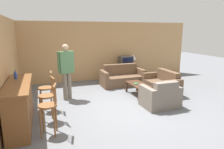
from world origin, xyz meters
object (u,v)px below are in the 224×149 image
at_px(loveseat_right, 162,85).
at_px(bar_chair_mid, 47,99).
at_px(couch_far, 122,78).
at_px(tv, 126,61).
at_px(person_by_window, 66,69).
at_px(tv_unit, 126,73).
at_px(bar_chair_near, 49,109).
at_px(armchair_near, 161,97).
at_px(book_on_table, 136,84).
at_px(bottle, 15,75).
at_px(table_lamp, 134,57).
at_px(bar_chair_far, 46,91).
at_px(coffee_table, 138,86).

bearing_deg(loveseat_right, bar_chair_mid, -164.92).
bearing_deg(couch_far, tv, 58.70).
bearing_deg(person_by_window, tv_unit, 33.85).
xyz_separation_m(couch_far, loveseat_right, (0.97, -1.46, -0.00)).
distance_m(bar_chair_mid, tv_unit, 5.02).
bearing_deg(tv_unit, bar_chair_near, -130.94).
distance_m(armchair_near, book_on_table, 1.21).
height_order(couch_far, armchair_near, couch_far).
bearing_deg(tv, armchair_near, -97.03).
bearing_deg(loveseat_right, book_on_table, 179.60).
xyz_separation_m(couch_far, book_on_table, (-0.09, -1.45, 0.13)).
relative_size(bar_chair_near, bottle, 5.08).
relative_size(tv, book_on_table, 3.23).
relative_size(bar_chair_mid, table_lamp, 2.10).
distance_m(couch_far, book_on_table, 1.46).
relative_size(bar_chair_far, book_on_table, 6.21).
relative_size(bar_chair_near, tv, 1.92).
bearing_deg(tv_unit, armchair_near, -97.02).
bearing_deg(book_on_table, couch_far, 86.51).
bearing_deg(armchair_near, couch_far, 92.95).
bearing_deg(bar_chair_mid, loveseat_right, 15.08).
xyz_separation_m(bar_chair_far, loveseat_right, (3.99, 0.35, -0.29)).
height_order(armchair_near, table_lamp, table_lamp).
relative_size(armchair_near, coffee_table, 0.94).
xyz_separation_m(bar_chair_far, person_by_window, (0.66, 0.78, 0.44)).
distance_m(bar_chair_far, tv_unit, 4.55).
distance_m(couch_far, armchair_near, 2.64).
xyz_separation_m(loveseat_right, tv, (-0.39, 2.41, 0.54)).
distance_m(bar_chair_mid, book_on_table, 3.14).
height_order(bar_chair_far, person_by_window, person_by_window).
xyz_separation_m(bar_chair_mid, armchair_near, (3.16, -0.10, -0.29)).
height_order(loveseat_right, coffee_table, loveseat_right).
relative_size(bar_chair_mid, coffee_table, 1.04).
bearing_deg(armchair_near, bar_chair_near, -169.75).
height_order(loveseat_right, tv, tv).
bearing_deg(armchair_near, person_by_window, 147.20).
height_order(bar_chair_near, book_on_table, bar_chair_near).
distance_m(couch_far, tv, 1.23).
bearing_deg(table_lamp, loveseat_right, -90.01).
xyz_separation_m(bar_chair_mid, tv, (3.61, 3.48, 0.25)).
relative_size(coffee_table, person_by_window, 0.60).
height_order(coffee_table, person_by_window, person_by_window).
bearing_deg(bar_chair_mid, couch_far, 39.90).
bearing_deg(armchair_near, tv, 82.97).
bearing_deg(tv_unit, book_on_table, -105.49).
bearing_deg(bottle, person_by_window, 36.64).
height_order(bar_chair_mid, couch_far, bar_chair_mid).
bearing_deg(person_by_window, book_on_table, -10.65).
bearing_deg(person_by_window, coffee_table, -9.95).
bearing_deg(couch_far, person_by_window, -156.64).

